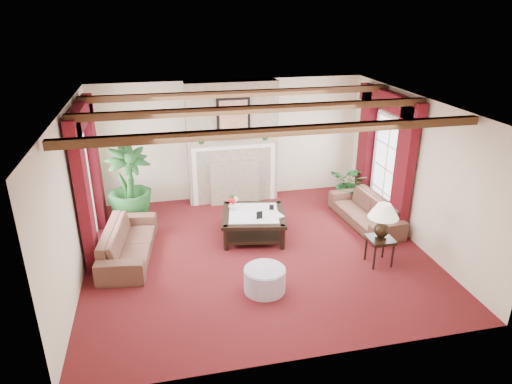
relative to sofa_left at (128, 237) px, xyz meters
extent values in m
plane|color=#450F0C|center=(2.26, -0.37, -0.39)|extent=(6.00, 6.00, 0.00)
plane|color=white|center=(2.26, -0.37, 2.31)|extent=(6.00, 6.00, 0.00)
cube|color=beige|center=(2.26, 2.38, 0.96)|extent=(6.00, 0.02, 2.70)
cube|color=beige|center=(-0.74, -0.37, 0.96)|extent=(0.02, 5.50, 2.70)
cube|color=beige|center=(5.26, -0.37, 0.96)|extent=(0.02, 5.50, 2.70)
imported|color=#350E1A|center=(0.00, 0.00, 0.00)|extent=(2.14, 1.08, 0.78)
imported|color=#350E1A|center=(4.69, 0.34, -0.01)|extent=(2.01, 0.86, 0.75)
imported|color=black|center=(0.02, 1.48, 0.06)|extent=(2.06, 2.26, 0.90)
imported|color=black|center=(4.78, 1.33, -0.02)|extent=(1.81, 1.81, 0.75)
cylinder|color=#9A98AD|center=(2.12, -1.54, -0.20)|extent=(0.66, 0.66, 0.38)
imported|color=silver|center=(1.98, 0.54, 0.18)|extent=(0.30, 0.31, 0.17)
imported|color=black|center=(2.65, 0.06, 0.23)|extent=(0.21, 0.12, 0.27)
camera|label=1|loc=(0.67, -7.45, 3.82)|focal=32.00mm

